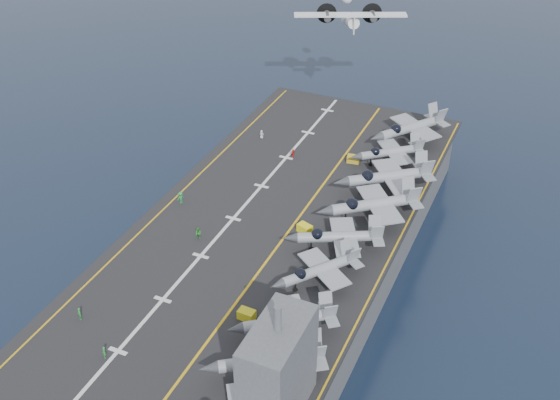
% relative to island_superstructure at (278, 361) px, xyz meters
% --- Properties ---
extents(ground, '(500.00, 500.00, 0.00)m').
position_rel_island_superstructure_xyz_m(ground, '(-15.00, 30.00, -17.90)').
color(ground, '#142135').
rests_on(ground, ground).
extents(hull, '(36.00, 90.00, 10.00)m').
position_rel_island_superstructure_xyz_m(hull, '(-15.00, 30.00, -12.90)').
color(hull, '#56595E').
rests_on(hull, ground).
extents(flight_deck, '(38.00, 92.00, 0.40)m').
position_rel_island_superstructure_xyz_m(flight_deck, '(-15.00, 30.00, -7.70)').
color(flight_deck, black).
rests_on(flight_deck, hull).
extents(foul_line, '(0.35, 90.00, 0.02)m').
position_rel_island_superstructure_xyz_m(foul_line, '(-12.00, 30.00, -7.48)').
color(foul_line, gold).
rests_on(foul_line, flight_deck).
extents(landing_centerline, '(0.50, 90.00, 0.02)m').
position_rel_island_superstructure_xyz_m(landing_centerline, '(-21.00, 30.00, -7.48)').
color(landing_centerline, silver).
rests_on(landing_centerline, flight_deck).
extents(deck_edge_port, '(0.25, 90.00, 0.02)m').
position_rel_island_superstructure_xyz_m(deck_edge_port, '(-32.00, 30.00, -7.48)').
color(deck_edge_port, gold).
rests_on(deck_edge_port, flight_deck).
extents(deck_edge_stbd, '(0.25, 90.00, 0.02)m').
position_rel_island_superstructure_xyz_m(deck_edge_stbd, '(3.50, 30.00, -7.48)').
color(deck_edge_stbd, gold).
rests_on(deck_edge_stbd, flight_deck).
extents(island_superstructure, '(5.00, 10.00, 15.00)m').
position_rel_island_superstructure_xyz_m(island_superstructure, '(0.00, 0.00, 0.00)').
color(island_superstructure, '#56595E').
rests_on(island_superstructure, flight_deck).
extents(fighter_jet_1, '(17.27, 16.00, 4.99)m').
position_rel_island_superstructure_xyz_m(fighter_jet_1, '(-2.77, 4.18, -5.01)').
color(fighter_jet_1, '#A0A8B0').
rests_on(fighter_jet_1, flight_deck).
extents(fighter_jet_2, '(16.21, 15.34, 4.69)m').
position_rel_island_superstructure_xyz_m(fighter_jet_2, '(-3.55, 11.05, -5.15)').
color(fighter_jet_2, gray).
rests_on(fighter_jet_2, flight_deck).
extents(fighter_jet_3, '(15.00, 15.91, 4.60)m').
position_rel_island_superstructure_xyz_m(fighter_jet_3, '(-3.68, 21.55, -5.20)').
color(fighter_jet_3, '#969DA7').
rests_on(fighter_jet_3, flight_deck).
extents(fighter_jet_4, '(16.92, 14.82, 4.92)m').
position_rel_island_superstructure_xyz_m(fighter_jet_4, '(-3.75, 29.34, -5.04)').
color(fighter_jet_4, gray).
rests_on(fighter_jet_4, flight_deck).
extents(fighter_jet_5, '(19.17, 18.30, 5.56)m').
position_rel_island_superstructure_xyz_m(fighter_jet_5, '(-1.63, 38.74, -4.72)').
color(fighter_jet_5, gray).
rests_on(fighter_jet_5, flight_deck).
extents(fighter_jet_6, '(19.45, 18.39, 5.63)m').
position_rel_island_superstructure_xyz_m(fighter_jet_6, '(-1.93, 47.17, -4.69)').
color(fighter_jet_6, '#9CA3AC').
rests_on(fighter_jet_6, flight_deck).
extents(fighter_jet_7, '(15.62, 15.05, 4.54)m').
position_rel_island_superstructure_xyz_m(fighter_jet_7, '(-4.06, 55.72, -5.23)').
color(fighter_jet_7, '#91989E').
rests_on(fighter_jet_7, flight_deck).
extents(fighter_jet_8, '(17.79, 18.87, 5.46)m').
position_rel_island_superstructure_xyz_m(fighter_jet_8, '(-3.06, 64.91, -4.77)').
color(fighter_jet_8, '#A0A9B1').
rests_on(fighter_jet_8, flight_deck).
extents(tow_cart_a, '(2.17, 1.46, 1.27)m').
position_rel_island_superstructure_xyz_m(tow_cart_a, '(-9.46, 11.36, -6.86)').
color(tow_cart_a, gold).
rests_on(tow_cart_a, flight_deck).
extents(tow_cart_b, '(2.42, 1.97, 1.25)m').
position_rel_island_superstructure_xyz_m(tow_cart_b, '(-9.81, 31.31, -6.87)').
color(tow_cart_b, yellow).
rests_on(tow_cart_b, flight_deck).
extents(tow_cart_c, '(2.24, 1.63, 1.24)m').
position_rel_island_superstructure_xyz_m(tow_cart_c, '(-9.91, 53.34, -6.88)').
color(tow_cart_c, gold).
rests_on(tow_cart_c, flight_deck).
extents(crew_1, '(1.23, 1.10, 1.71)m').
position_rel_island_superstructure_xyz_m(crew_1, '(-28.55, 2.70, -6.64)').
color(crew_1, '#268C33').
rests_on(crew_1, flight_deck).
extents(crew_2, '(1.15, 0.78, 1.89)m').
position_rel_island_superstructure_xyz_m(crew_2, '(-23.29, 23.45, -6.56)').
color(crew_2, green).
rests_on(crew_2, flight_deck).
extents(crew_3, '(1.21, 1.41, 1.98)m').
position_rel_island_superstructure_xyz_m(crew_3, '(-30.44, 30.43, -6.51)').
color(crew_3, '#1E9038').
rests_on(crew_3, flight_deck).
extents(crew_4, '(1.24, 1.20, 1.73)m').
position_rel_island_superstructure_xyz_m(crew_4, '(-19.94, 50.51, -6.64)').
color(crew_4, red).
rests_on(crew_4, flight_deck).
extents(crew_5, '(1.06, 0.81, 1.59)m').
position_rel_island_superstructure_xyz_m(crew_5, '(-27.89, 54.58, -6.71)').
color(crew_5, silver).
rests_on(crew_5, flight_deck).
extents(crew_6, '(1.14, 1.17, 1.63)m').
position_rel_island_superstructure_xyz_m(crew_6, '(-21.81, -1.43, -6.68)').
color(crew_6, '#268C33').
rests_on(crew_6, flight_deck).
extents(transport_plane, '(27.14, 23.55, 5.38)m').
position_rel_island_superstructure_xyz_m(transport_plane, '(-22.59, 85.71, 5.07)').
color(transport_plane, silver).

